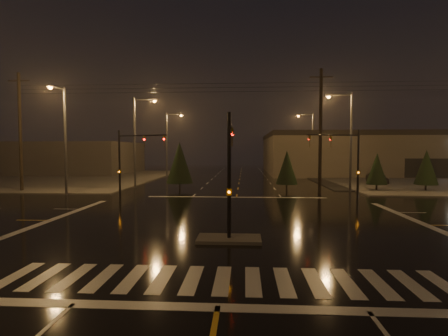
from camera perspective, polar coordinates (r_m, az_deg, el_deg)
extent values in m
plane|color=black|center=(20.64, 1.34, -8.92)|extent=(140.00, 140.00, 0.00)
cube|color=#4A4742|center=(58.99, -28.02, -1.44)|extent=(36.00, 36.00, 0.12)
cube|color=#4A4742|center=(16.73, 0.84, -11.50)|extent=(3.00, 1.60, 0.15)
cube|color=beige|center=(11.99, -0.28, -17.81)|extent=(15.00, 2.60, 0.01)
cube|color=beige|center=(10.15, -1.05, -21.82)|extent=(16.00, 0.50, 0.01)
cube|color=beige|center=(31.48, 2.05, -4.78)|extent=(16.00, 0.50, 0.01)
cube|color=#6A614C|center=(74.54, 30.78, 1.99)|extent=(60.00, 28.00, 7.00)
cube|color=black|center=(74.58, 30.85, 4.53)|extent=(60.20, 28.20, 0.80)
cube|color=#3F3A38|center=(71.73, -26.50, 1.52)|extent=(30.00, 18.00, 5.60)
cylinder|color=black|center=(16.25, 0.85, -1.46)|extent=(0.18, 0.18, 6.00)
cylinder|color=black|center=(18.49, 1.16, 6.83)|extent=(0.12, 4.50, 0.12)
imported|color=#594707|center=(20.51, 1.38, 6.31)|extent=(0.16, 0.20, 1.00)
cube|color=#594707|center=(16.32, 0.84, -3.91)|extent=(0.25, 0.18, 0.35)
cylinder|color=black|center=(32.23, 21.05, 0.55)|extent=(0.18, 0.18, 6.00)
cylinder|color=black|center=(30.77, 17.43, 5.16)|extent=(4.74, 1.82, 0.12)
imported|color=#594707|center=(29.57, 13.80, 5.21)|extent=(0.24, 0.22, 1.00)
cube|color=#594707|center=(32.27, 21.03, -0.69)|extent=(0.25, 0.18, 0.35)
cylinder|color=black|center=(32.69, -16.69, 0.66)|extent=(0.18, 0.18, 6.00)
cylinder|color=black|center=(31.14, -13.22, 5.19)|extent=(4.74, 1.82, 0.12)
imported|color=#594707|center=(29.86, -9.73, 5.23)|extent=(0.24, 0.22, 1.00)
cube|color=#594707|center=(32.73, -16.67, -0.57)|extent=(0.25, 0.18, 0.35)
cylinder|color=#38383A|center=(40.10, -14.39, 3.96)|extent=(0.24, 0.24, 10.00)
cylinder|color=#38383A|center=(40.12, -12.82, 10.86)|extent=(2.40, 0.14, 0.14)
cube|color=#38383A|center=(39.83, -11.27, 10.86)|extent=(0.70, 0.30, 0.18)
sphere|color=orange|center=(39.81, -11.27, 10.67)|extent=(0.32, 0.32, 0.32)
cylinder|color=#38383A|center=(55.55, -9.34, 3.72)|extent=(0.24, 0.24, 10.00)
cylinder|color=#38383A|center=(55.57, -8.17, 8.69)|extent=(2.40, 0.14, 0.14)
cube|color=#38383A|center=(55.36, -7.04, 8.66)|extent=(0.70, 0.30, 0.18)
sphere|color=orange|center=(55.34, -7.04, 8.53)|extent=(0.32, 0.32, 0.32)
cylinder|color=#38383A|center=(37.76, 20.02, 3.94)|extent=(0.24, 0.24, 10.00)
cylinder|color=#38383A|center=(37.84, 18.38, 11.26)|extent=(2.40, 0.14, 0.14)
cube|color=#38383A|center=(37.57, 16.73, 11.27)|extent=(0.70, 0.30, 0.18)
sphere|color=orange|center=(37.55, 16.72, 11.07)|extent=(0.32, 0.32, 0.32)
cylinder|color=#38383A|center=(57.21, 14.27, 3.64)|extent=(0.24, 0.24, 10.00)
cylinder|color=#38383A|center=(57.26, 13.14, 8.47)|extent=(2.40, 0.14, 0.14)
cube|color=#38383A|center=(57.08, 12.04, 8.45)|extent=(0.70, 0.30, 0.18)
sphere|color=orange|center=(57.07, 12.04, 8.32)|extent=(0.32, 0.32, 0.32)
cylinder|color=#38383A|center=(35.83, -24.49, 3.91)|extent=(0.24, 0.24, 10.00)
cylinder|color=#38383A|center=(35.20, -25.60, 11.76)|extent=(0.14, 2.40, 0.14)
cube|color=#38383A|center=(34.25, -26.50, 11.90)|extent=(0.30, 0.70, 0.18)
sphere|color=orange|center=(34.23, -26.50, 11.69)|extent=(0.32, 0.32, 0.32)
cylinder|color=black|center=(41.08, -30.32, 5.01)|extent=(0.32, 0.32, 12.00)
cube|color=black|center=(41.62, -30.52, 12.18)|extent=(2.20, 0.12, 0.12)
cylinder|color=black|center=(34.99, 15.47, 5.73)|extent=(0.32, 0.32, 12.00)
cube|color=black|center=(35.63, 15.59, 14.11)|extent=(2.20, 0.12, 0.12)
cylinder|color=black|center=(39.46, 23.63, -2.94)|extent=(0.18, 0.18, 0.70)
cone|color=black|center=(39.32, 23.69, -0.10)|extent=(2.07, 2.07, 3.23)
cylinder|color=black|center=(41.42, 30.06, -2.83)|extent=(0.18, 0.18, 0.70)
cone|color=black|center=(41.27, 30.14, 0.13)|extent=(2.29, 2.29, 3.58)
cylinder|color=black|center=(37.67, -7.23, -2.99)|extent=(0.18, 0.18, 0.70)
cone|color=black|center=(37.49, -7.26, 0.89)|extent=(2.82, 2.82, 4.40)
cylinder|color=black|center=(36.85, 10.19, -3.15)|extent=(0.18, 0.18, 0.70)
cone|color=black|center=(36.68, 10.22, 0.11)|extent=(2.24, 2.24, 3.49)
imported|color=black|center=(48.01, 23.69, -1.43)|extent=(2.05, 4.60, 1.54)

